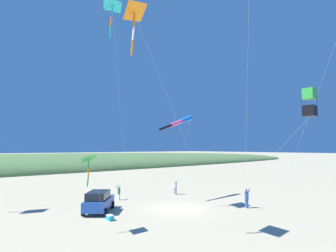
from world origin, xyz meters
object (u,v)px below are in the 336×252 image
object	(u,v)px
kite_windsock_magenta_far_left	(181,122)
kite_delta_white_trailing	(112,6)
cooler_box	(110,218)
person_child_grey_jacket	(247,197)
parked_car	(99,201)
kite_box_blue_topmost	(309,102)
person_adult_flyer	(175,186)
person_child_green_jacket	(119,192)
kite_delta_orange_high_right	(133,13)
kite_delta_long_streamer_left	(88,159)

from	to	relation	value
kite_windsock_magenta_far_left	kite_delta_white_trailing	bearing A→B (deg)	-84.22
cooler_box	kite_delta_white_trailing	world-z (taller)	kite_delta_white_trailing
person_child_grey_jacket	kite_windsock_magenta_far_left	bearing A→B (deg)	-168.78
parked_car	kite_box_blue_topmost	world-z (taller)	kite_box_blue_topmost
cooler_box	person_adult_flyer	size ratio (longest dim) A/B	0.34
cooler_box	person_child_green_jacket	xyz separation A→B (m)	(-6.91, 4.69, 0.66)
person_child_grey_jacket	kite_delta_orange_high_right	distance (m)	18.97
person_child_grey_jacket	kite_box_blue_topmost	world-z (taller)	kite_box_blue_topmost
parked_car	kite_box_blue_topmost	xyz separation A→B (m)	(14.91, 8.11, 7.81)
parked_car	kite_windsock_magenta_far_left	xyz separation A→B (m)	(-0.08, 10.01, 7.73)
kite_box_blue_topmost	kite_delta_orange_high_right	bearing A→B (deg)	-121.75
parked_car	person_child_grey_jacket	size ratio (longest dim) A/B	2.38
cooler_box	person_child_green_jacket	world-z (taller)	person_child_green_jacket
person_child_grey_jacket	kite_delta_white_trailing	world-z (taller)	kite_delta_white_trailing
cooler_box	person_child_grey_jacket	xyz separation A→B (m)	(4.36, 12.01, 0.81)
person_adult_flyer	kite_windsock_magenta_far_left	distance (m)	8.14
person_child_grey_jacket	cooler_box	bearing A→B (deg)	-109.94
kite_delta_orange_high_right	kite_delta_white_trailing	bearing A→B (deg)	161.78
parked_car	kite_delta_orange_high_right	bearing A→B (deg)	-13.25
cooler_box	kite_delta_long_streamer_left	bearing A→B (deg)	-52.44
kite_delta_white_trailing	kite_delta_long_streamer_left	distance (m)	15.05
person_adult_flyer	person_child_grey_jacket	world-z (taller)	person_child_grey_jacket
person_child_green_jacket	kite_windsock_magenta_far_left	world-z (taller)	kite_windsock_magenta_far_left
person_adult_flyer	person_child_grey_jacket	distance (m)	9.96
kite_windsock_magenta_far_left	kite_delta_long_streamer_left	xyz separation A→B (m)	(5.39, -13.38, -3.74)
parked_car	person_child_green_jacket	xyz separation A→B (m)	(-3.80, 4.18, -0.08)
kite_delta_white_trailing	kite_windsock_magenta_far_left	bearing A→B (deg)	95.78
kite_box_blue_topmost	kite_delta_orange_high_right	distance (m)	13.14
parked_car	cooler_box	size ratio (longest dim) A/B	7.18
parked_car	kite_delta_long_streamer_left	xyz separation A→B (m)	(5.31, -3.37, 4.00)
kite_delta_orange_high_right	cooler_box	bearing A→B (deg)	164.56
person_child_green_jacket	kite_windsock_magenta_far_left	bearing A→B (deg)	57.44
person_child_green_jacket	kite_delta_orange_high_right	size ratio (longest dim) A/B	0.11
person_adult_flyer	kite_box_blue_topmost	xyz separation A→B (m)	(17.40, -3.14, 7.76)
person_adult_flyer	person_child_green_jacket	bearing A→B (deg)	-100.51
kite_box_blue_topmost	kite_delta_long_streamer_left	distance (m)	15.45
kite_delta_white_trailing	kite_box_blue_topmost	world-z (taller)	kite_delta_white_trailing
kite_box_blue_topmost	kite_delta_long_streamer_left	size ratio (longest dim) A/B	1.91
kite_delta_white_trailing	kite_delta_orange_high_right	size ratio (longest dim) A/B	1.30
person_adult_flyer	kite_windsock_magenta_far_left	bearing A→B (deg)	-27.36
person_child_grey_jacket	kite_box_blue_topmost	size ratio (longest dim) A/B	0.18
kite_windsock_magenta_far_left	person_child_grey_jacket	bearing A→B (deg)	11.22
person_child_green_jacket	kite_windsock_magenta_far_left	distance (m)	10.44
kite_delta_white_trailing	kite_delta_orange_high_right	bearing A→B (deg)	-18.22
person_child_grey_jacket	kite_delta_orange_high_right	size ratio (longest dim) A/B	0.13
person_child_grey_jacket	kite_delta_long_streamer_left	world-z (taller)	kite_delta_long_streamer_left
kite_delta_white_trailing	kite_box_blue_topmost	bearing A→B (deg)	28.43
kite_box_blue_topmost	kite_delta_orange_high_right	xyz separation A→B (m)	(-6.28, -10.15, 5.50)
kite_windsock_magenta_far_left	kite_delta_long_streamer_left	bearing A→B (deg)	-68.07
person_adult_flyer	person_child_green_jacket	size ratio (longest dim) A/B	1.16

